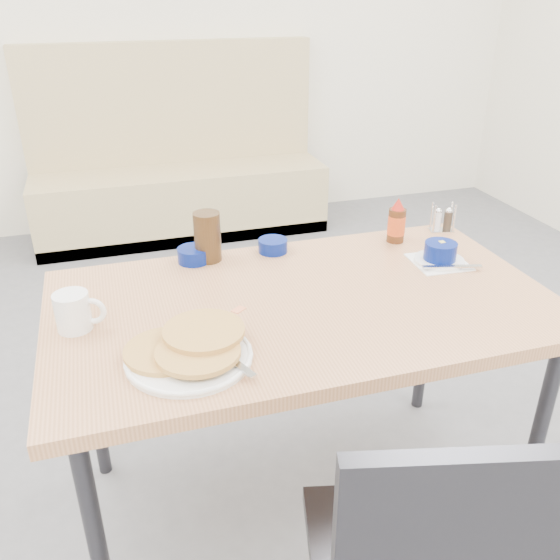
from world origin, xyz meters
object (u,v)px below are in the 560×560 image
object	(u,v)px
coffee_mug	(74,311)
syrup_bottle	(397,223)
pancake_plate	(189,350)
butter_bowl	(273,246)
condiment_caddy	(442,221)
creamer_bowl	(194,255)
dining_table	(303,318)
grits_setting	(440,254)
amber_tumbler	(207,237)
booth_bench	(180,181)

from	to	relation	value
coffee_mug	syrup_bottle	world-z (taller)	syrup_bottle
pancake_plate	butter_bowl	size ratio (longest dim) A/B	3.12
condiment_caddy	creamer_bowl	bearing A→B (deg)	-166.71
dining_table	creamer_bowl	bearing A→B (deg)	126.27
creamer_bowl	butter_bowl	world-z (taller)	creamer_bowl
condiment_caddy	butter_bowl	bearing A→B (deg)	-166.71
syrup_bottle	pancake_plate	bearing A→B (deg)	-147.83
pancake_plate	grits_setting	bearing A→B (deg)	19.43
grits_setting	syrup_bottle	bearing A→B (deg)	105.13
amber_tumbler	condiment_caddy	xyz separation A→B (m)	(0.84, 0.00, -0.04)
booth_bench	amber_tumbler	world-z (taller)	booth_bench
booth_bench	amber_tumbler	distance (m)	2.26
pancake_plate	creamer_bowl	distance (m)	0.54
butter_bowl	creamer_bowl	bearing A→B (deg)	180.00
amber_tumbler	syrup_bottle	world-z (taller)	amber_tumbler
creamer_bowl	condiment_caddy	world-z (taller)	condiment_caddy
butter_bowl	amber_tumbler	xyz separation A→B (m)	(-0.21, 0.00, 0.06)
pancake_plate	syrup_bottle	xyz separation A→B (m)	(0.79, 0.50, 0.05)
dining_table	syrup_bottle	world-z (taller)	syrup_bottle
grits_setting	creamer_bowl	world-z (taller)	grits_setting
condiment_caddy	syrup_bottle	size ratio (longest dim) A/B	0.65
syrup_bottle	coffee_mug	bearing A→B (deg)	-165.07
creamer_bowl	pancake_plate	bearing A→B (deg)	-100.76
booth_bench	dining_table	xyz separation A→B (m)	(0.00, -2.53, 0.35)
booth_bench	condiment_caddy	bearing A→B (deg)	-73.74
grits_setting	pancake_plate	bearing A→B (deg)	-160.57
butter_bowl	condiment_caddy	bearing A→B (deg)	0.00
pancake_plate	creamer_bowl	bearing A→B (deg)	79.24
amber_tumbler	creamer_bowl	bearing A→B (deg)	180.00
butter_bowl	dining_table	bearing A→B (deg)	-92.04
pancake_plate	grits_setting	distance (m)	0.89
dining_table	grits_setting	bearing A→B (deg)	11.79
booth_bench	syrup_bottle	distance (m)	2.32
dining_table	butter_bowl	distance (m)	0.35
booth_bench	coffee_mug	distance (m)	2.62
dining_table	creamer_bowl	size ratio (longest dim) A/B	13.74
dining_table	butter_bowl	xyz separation A→B (m)	(0.01, 0.34, 0.08)
butter_bowl	amber_tumbler	bearing A→B (deg)	180.00
booth_bench	amber_tumbler	bearing A→B (deg)	-95.27
booth_bench	condiment_caddy	size ratio (longest dim) A/B	18.84
pancake_plate	condiment_caddy	distance (m)	1.13
creamer_bowl	syrup_bottle	xyz separation A→B (m)	(0.69, -0.04, 0.04)
coffee_mug	grits_setting	bearing A→B (deg)	4.12
coffee_mug	condiment_caddy	size ratio (longest dim) A/B	1.28
booth_bench	creamer_bowl	size ratio (longest dim) A/B	18.64
dining_table	amber_tumbler	world-z (taller)	amber_tumbler
booth_bench	pancake_plate	world-z (taller)	booth_bench
dining_table	condiment_caddy	distance (m)	0.73
booth_bench	condiment_caddy	xyz separation A→B (m)	(0.64, -2.19, 0.45)
pancake_plate	syrup_bottle	bearing A→B (deg)	32.17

